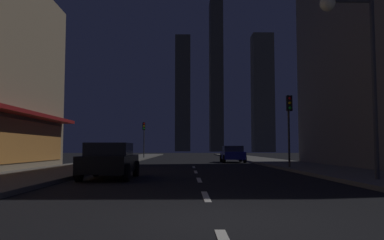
# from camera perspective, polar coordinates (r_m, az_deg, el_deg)

# --- Properties ---
(ground_plane) EXTENTS (78.00, 136.00, 0.10)m
(ground_plane) POSITION_cam_1_polar(r_m,az_deg,el_deg) (38.87, -0.12, -6.05)
(ground_plane) COLOR black
(sidewalk_right) EXTENTS (4.00, 76.00, 0.15)m
(sidewalk_right) POSITION_cam_1_polar(r_m,az_deg,el_deg) (39.58, 10.12, -5.77)
(sidewalk_right) COLOR #605E59
(sidewalk_right) RESTS_ON ground
(sidewalk_left) EXTENTS (4.00, 76.00, 0.15)m
(sidewalk_left) POSITION_cam_1_polar(r_m,az_deg,el_deg) (39.40, -10.41, -5.78)
(sidewalk_left) COLOR #605E59
(sidewalk_left) RESTS_ON ground
(lane_marking_center) EXTENTS (0.16, 23.00, 0.01)m
(lane_marking_center) POSITION_cam_1_polar(r_m,az_deg,el_deg) (15.30, 1.04, -8.75)
(lane_marking_center) COLOR silver
(lane_marking_center) RESTS_ON ground
(skyscraper_distant_tall) EXTENTS (6.45, 8.00, 49.61)m
(skyscraper_distant_tall) POSITION_cam_1_polar(r_m,az_deg,el_deg) (168.27, -1.36, 3.89)
(skyscraper_distant_tall) COLOR brown
(skyscraper_distant_tall) RESTS_ON ground
(skyscraper_distant_mid) EXTENTS (5.02, 8.78, 59.60)m
(skyscraper_distant_mid) POSITION_cam_1_polar(r_m,az_deg,el_deg) (154.63, 3.54, 6.49)
(skyscraper_distant_mid) COLOR #514D3C
(skyscraper_distant_mid) RESTS_ON ground
(skyscraper_distant_short) EXTENTS (6.85, 6.09, 39.22)m
(skyscraper_distant_short) POSITION_cam_1_polar(r_m,az_deg,el_deg) (131.87, 10.27, 3.91)
(skyscraper_distant_short) COLOR #65604B
(skyscraper_distant_short) RESTS_ON ground
(car_parked_near) EXTENTS (1.98, 4.24, 1.45)m
(car_parked_near) POSITION_cam_1_polar(r_m,az_deg,el_deg) (16.27, -11.89, -5.79)
(car_parked_near) COLOR black
(car_parked_near) RESTS_ON ground
(car_parked_far) EXTENTS (1.98, 4.24, 1.45)m
(car_parked_far) POSITION_cam_1_polar(r_m,az_deg,el_deg) (34.70, 5.95, -4.95)
(car_parked_far) COLOR navy
(car_parked_far) RESTS_ON ground
(fire_hydrant_far_left) EXTENTS (0.42, 0.30, 0.65)m
(fire_hydrant_far_left) POSITION_cam_1_polar(r_m,az_deg,el_deg) (30.73, -11.03, -5.53)
(fire_hydrant_far_left) COLOR gold
(fire_hydrant_far_left) RESTS_ON sidewalk_left
(traffic_light_near_right) EXTENTS (0.32, 0.48, 4.20)m
(traffic_light_near_right) POSITION_cam_1_polar(r_m,az_deg,el_deg) (23.42, 13.99, 0.77)
(traffic_light_near_right) COLOR #2D2D2D
(traffic_light_near_right) RESTS_ON sidewalk_right
(traffic_light_far_left) EXTENTS (0.32, 0.48, 4.20)m
(traffic_light_far_left) POSITION_cam_1_polar(r_m,az_deg,el_deg) (46.54, -7.03, -1.72)
(traffic_light_far_left) COLOR #2D2D2D
(traffic_light_far_left) RESTS_ON sidewalk_left
(street_lamp_right) EXTENTS (1.96, 0.56, 6.58)m
(street_lamp_right) POSITION_cam_1_polar(r_m,az_deg,el_deg) (15.37, 22.07, 10.60)
(street_lamp_right) COLOR #38383D
(street_lamp_right) RESTS_ON sidewalk_right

